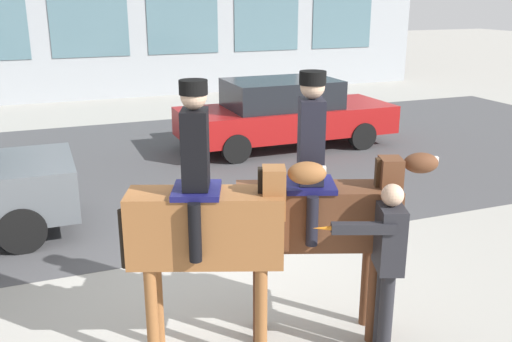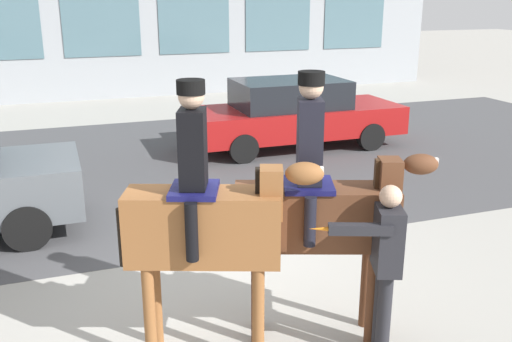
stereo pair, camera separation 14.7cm
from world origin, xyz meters
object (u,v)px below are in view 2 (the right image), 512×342
at_px(street_car_far_lane, 293,113).
at_px(mounted_horse_lead, 206,220).
at_px(pedestrian_bystander, 385,259).
at_px(mounted_horse_companion, 319,209).

bearing_deg(street_car_far_lane, mounted_horse_lead, -119.00).
distance_m(mounted_horse_lead, pedestrian_bystander, 1.63).
distance_m(mounted_horse_companion, pedestrian_bystander, 0.75).
xyz_separation_m(mounted_horse_lead, pedestrian_bystander, (1.48, -0.58, -0.36)).
distance_m(mounted_horse_lead, street_car_far_lane, 7.80).
height_order(mounted_horse_companion, pedestrian_bystander, mounted_horse_companion).
xyz_separation_m(mounted_horse_lead, mounted_horse_companion, (1.08, -0.04, -0.02)).
bearing_deg(pedestrian_bystander, mounted_horse_lead, -0.34).
xyz_separation_m(mounted_horse_companion, street_car_far_lane, (2.69, 6.85, -0.58)).
relative_size(mounted_horse_lead, pedestrian_bystander, 1.53).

